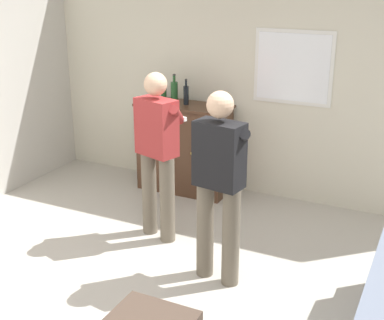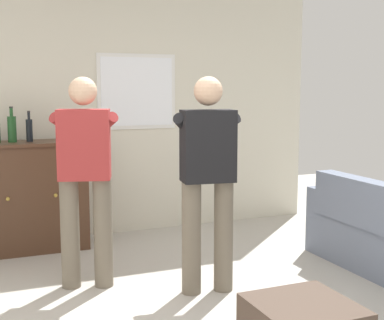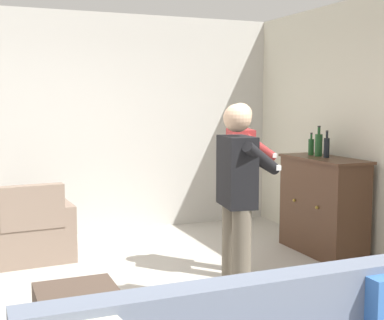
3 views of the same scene
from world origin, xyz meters
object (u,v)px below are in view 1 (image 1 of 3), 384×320
Objects in this scene: bottle_spirits_clear at (164,94)px; person_standing_left at (158,149)px; bottle_liquor_amber at (174,92)px; sideboard_cabinet at (184,148)px; person_standing_right at (220,179)px; bottle_wine_green at (186,94)px.

person_standing_left is at bearing -63.84° from bottle_spirits_clear.
bottle_liquor_amber is at bearing 110.55° from person_standing_left.
sideboard_cabinet is at bearing 104.96° from person_standing_left.
bottle_liquor_amber is (-0.14, 0.02, 0.67)m from sideboard_cabinet.
bottle_spirits_clear is at bearing 130.68° from person_standing_right.
bottle_liquor_amber reaches higher than bottle_wine_green.
sideboard_cabinet is 0.66m from bottle_wine_green.
bottle_wine_green is at bearing 124.37° from person_standing_right.
person_standing_right is (0.85, -0.47, 0.00)m from person_standing_left.
person_standing_right is (1.17, -1.66, 0.40)m from sideboard_cabinet.
person_standing_right is at bearing -28.99° from person_standing_left.
person_standing_right is at bearing -55.63° from bottle_wine_green.
sideboard_cabinet is at bearing 125.10° from person_standing_right.
bottle_wine_green is 1.26m from person_standing_left.
person_standing_left and person_standing_right have the same top height.
sideboard_cabinet is 1.29m from person_standing_left.
bottle_wine_green reaches higher than sideboard_cabinet.
person_standing_left is (0.59, -1.21, -0.24)m from bottle_spirits_clear.
person_standing_right is (1.30, -1.68, -0.27)m from bottle_liquor_amber.
bottle_liquor_amber is 1.33× the size of bottle_spirits_clear.
bottle_wine_green is 0.16m from bottle_liquor_amber.
person_standing_right reaches higher than sideboard_cabinet.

